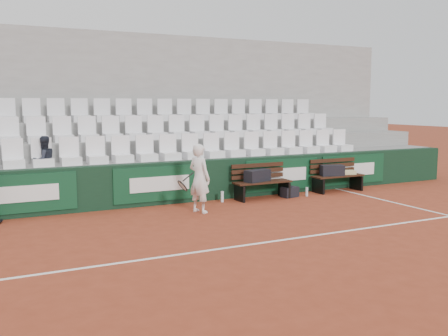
% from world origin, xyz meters
% --- Properties ---
extents(ground, '(80.00, 80.00, 0.00)m').
position_xyz_m(ground, '(0.00, 0.00, 0.00)').
color(ground, maroon).
rests_on(ground, ground).
extents(court_baseline, '(18.00, 0.06, 0.01)m').
position_xyz_m(court_baseline, '(0.00, 0.00, 0.00)').
color(court_baseline, white).
rests_on(court_baseline, ground).
extents(back_barrier, '(18.00, 0.34, 1.00)m').
position_xyz_m(back_barrier, '(0.07, 3.99, 0.50)').
color(back_barrier, black).
rests_on(back_barrier, ground).
extents(grandstand_tier_front, '(18.00, 0.95, 1.00)m').
position_xyz_m(grandstand_tier_front, '(0.00, 4.62, 0.50)').
color(grandstand_tier_front, gray).
rests_on(grandstand_tier_front, ground).
extents(grandstand_tier_mid, '(18.00, 0.95, 1.45)m').
position_xyz_m(grandstand_tier_mid, '(0.00, 5.58, 0.72)').
color(grandstand_tier_mid, gray).
rests_on(grandstand_tier_mid, ground).
extents(grandstand_tier_back, '(18.00, 0.95, 1.90)m').
position_xyz_m(grandstand_tier_back, '(0.00, 6.53, 0.95)').
color(grandstand_tier_back, gray).
rests_on(grandstand_tier_back, ground).
extents(grandstand_rear_wall, '(18.00, 0.30, 4.40)m').
position_xyz_m(grandstand_rear_wall, '(0.00, 7.15, 2.20)').
color(grandstand_rear_wall, gray).
rests_on(grandstand_rear_wall, ground).
extents(seat_row_front, '(11.90, 0.44, 0.63)m').
position_xyz_m(seat_row_front, '(0.00, 4.45, 1.31)').
color(seat_row_front, white).
rests_on(seat_row_front, grandstand_tier_front).
extents(seat_row_mid, '(11.90, 0.44, 0.63)m').
position_xyz_m(seat_row_mid, '(0.00, 5.40, 1.77)').
color(seat_row_mid, silver).
rests_on(seat_row_mid, grandstand_tier_mid).
extents(seat_row_back, '(11.90, 0.44, 0.63)m').
position_xyz_m(seat_row_back, '(0.00, 6.35, 2.21)').
color(seat_row_back, silver).
rests_on(seat_row_back, grandstand_tier_back).
extents(bench_left, '(1.50, 0.56, 0.45)m').
position_xyz_m(bench_left, '(2.38, 3.47, 0.23)').
color(bench_left, '#32190F').
rests_on(bench_left, ground).
extents(bench_right, '(1.50, 0.56, 0.45)m').
position_xyz_m(bench_right, '(4.78, 3.51, 0.23)').
color(bench_right, '#341B0F').
rests_on(bench_right, ground).
extents(sports_bag_left, '(0.74, 0.48, 0.29)m').
position_xyz_m(sports_bag_left, '(2.25, 3.50, 0.60)').
color(sports_bag_left, black).
rests_on(sports_bag_left, bench_left).
extents(sports_bag_right, '(0.68, 0.45, 0.29)m').
position_xyz_m(sports_bag_right, '(4.57, 3.49, 0.59)').
color(sports_bag_right, black).
rests_on(sports_bag_right, bench_right).
extents(towel, '(0.43, 0.37, 0.10)m').
position_xyz_m(towel, '(5.15, 3.53, 0.50)').
color(towel, '#D3C888').
rests_on(towel, bench_right).
extents(sports_bag_ground, '(0.47, 0.34, 0.26)m').
position_xyz_m(sports_bag_ground, '(3.14, 3.38, 0.13)').
color(sports_bag_ground, black).
rests_on(sports_bag_ground, ground).
extents(water_bottle_near, '(0.08, 0.08, 0.27)m').
position_xyz_m(water_bottle_near, '(1.29, 3.55, 0.13)').
color(water_bottle_near, silver).
rests_on(water_bottle_near, ground).
extents(water_bottle_far, '(0.07, 0.07, 0.24)m').
position_xyz_m(water_bottle_far, '(3.60, 3.28, 0.12)').
color(water_bottle_far, silver).
rests_on(water_bottle_far, ground).
extents(tennis_player, '(0.78, 0.65, 1.52)m').
position_xyz_m(tennis_player, '(0.34, 2.73, 0.76)').
color(tennis_player, white).
rests_on(tennis_player, ground).
extents(spectator_c, '(0.66, 0.60, 1.12)m').
position_xyz_m(spectator_c, '(-2.67, 4.50, 1.56)').
color(spectator_c, '#1D212C').
rests_on(spectator_c, grandstand_tier_front).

